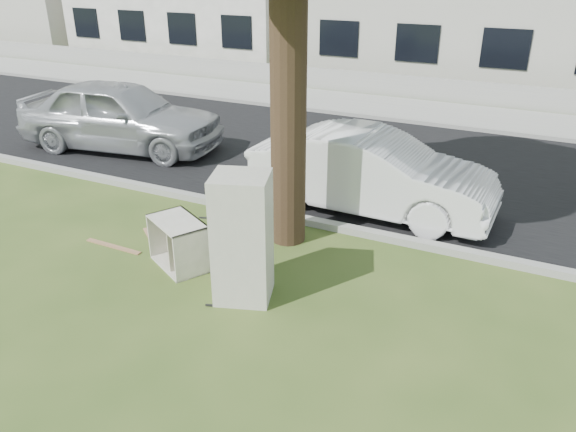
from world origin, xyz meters
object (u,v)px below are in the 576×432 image
at_px(fridge, 242,238).
at_px(cabinet, 179,243).
at_px(car_left, 121,115).
at_px(car_center, 371,172).

relative_size(fridge, cabinet, 1.87).
distance_m(fridge, car_left, 7.24).
bearing_deg(car_center, cabinet, 150.42).
bearing_deg(cabinet, fridge, 14.61).
distance_m(fridge, cabinet, 1.41).
relative_size(cabinet, car_left, 0.19).
relative_size(cabinet, car_center, 0.21).
bearing_deg(cabinet, car_center, 87.82).
bearing_deg(fridge, cabinet, 147.36).
height_order(fridge, cabinet, fridge).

